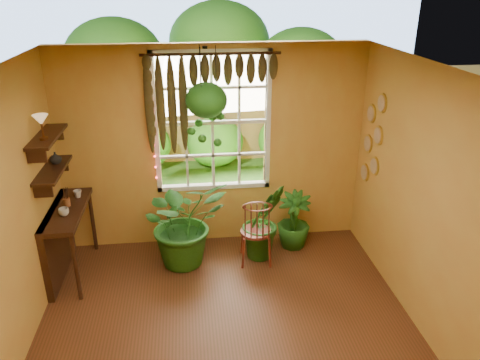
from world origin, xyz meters
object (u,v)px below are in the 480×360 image
(potted_plant_left, at_px, (184,221))
(hanging_basket, at_px, (207,105))
(potted_plant_mid, at_px, (264,221))
(counter_ledge, at_px, (61,235))
(windsor_chair, at_px, (256,240))

(potted_plant_left, xyz_separation_m, hanging_basket, (0.34, 0.31, 1.41))
(potted_plant_mid, height_order, hanging_basket, hanging_basket)
(counter_ledge, distance_m, potted_plant_left, 1.49)
(potted_plant_mid, xyz_separation_m, hanging_basket, (-0.69, 0.29, 1.48))
(windsor_chair, bearing_deg, hanging_basket, 148.65)
(potted_plant_mid, distance_m, hanging_basket, 1.66)
(counter_ledge, distance_m, windsor_chair, 2.41)
(windsor_chair, bearing_deg, potted_plant_mid, 50.08)
(potted_plant_left, bearing_deg, potted_plant_mid, 0.96)
(potted_plant_left, relative_size, hanging_basket, 0.98)
(potted_plant_left, bearing_deg, counter_ledge, -176.36)
(windsor_chair, relative_size, potted_plant_mid, 1.04)
(windsor_chair, bearing_deg, counter_ledge, -175.59)
(counter_ledge, relative_size, potted_plant_left, 1.02)
(windsor_chair, height_order, potted_plant_mid, windsor_chair)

